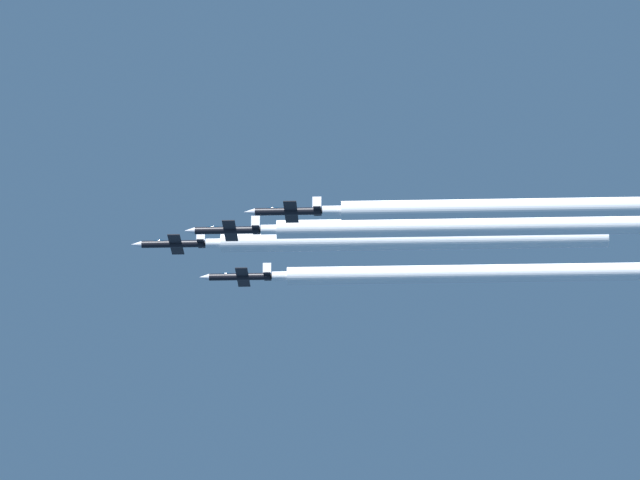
% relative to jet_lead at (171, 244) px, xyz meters
% --- Properties ---
extents(jet_lead, '(8.19, 11.93, 2.87)m').
position_rel_jet_lead_xyz_m(jet_lead, '(0.00, 0.00, 0.00)').
color(jet_lead, black).
extents(jet_left_wingman, '(8.19, 11.93, 2.87)m').
position_rel_jet_lead_xyz_m(jet_left_wingman, '(-9.42, -9.17, -1.69)').
color(jet_left_wingman, black).
extents(jet_right_wingman, '(8.19, 11.93, 2.87)m').
position_rel_jet_lead_xyz_m(jet_right_wingman, '(9.98, -9.80, -1.75)').
color(jet_right_wingman, black).
extents(jet_outer_left, '(8.19, 11.93, 2.87)m').
position_rel_jet_lead_xyz_m(jet_outer_left, '(-17.89, -18.83, -2.29)').
color(jet_outer_left, black).
extents(smoke_trail_lead, '(2.84, 62.49, 2.84)m').
position_rel_jet_lead_xyz_m(smoke_trail_lead, '(0.00, -36.69, -0.03)').
color(smoke_trail_lead, white).
extents(smoke_trail_left_wingman, '(2.84, 63.89, 2.84)m').
position_rel_jet_lead_xyz_m(smoke_trail_left_wingman, '(-9.42, -46.56, -1.72)').
color(smoke_trail_left_wingman, white).
extents(smoke_trail_right_wingman, '(2.84, 63.78, 2.84)m').
position_rel_jet_lead_xyz_m(smoke_trail_right_wingman, '(9.98, -47.13, -1.78)').
color(smoke_trail_right_wingman, white).
extents(smoke_trail_outer_left, '(2.84, 74.38, 2.84)m').
position_rel_jet_lead_xyz_m(smoke_trail_outer_left, '(-17.89, -61.45, -2.32)').
color(smoke_trail_outer_left, white).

